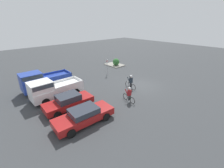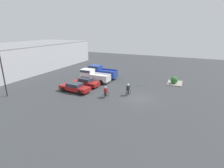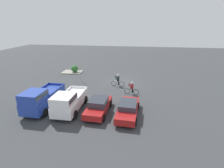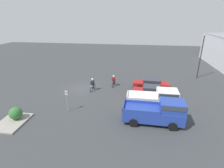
# 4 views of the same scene
# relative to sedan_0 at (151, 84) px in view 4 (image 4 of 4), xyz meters

# --- Properties ---
(ground_plane) EXTENTS (80.00, 80.00, 0.00)m
(ground_plane) POSITION_rel_sedan_0_xyz_m (1.41, -9.34, -0.69)
(ground_plane) COLOR #383A3D
(sedan_0) EXTENTS (2.13, 4.87, 1.33)m
(sedan_0) POSITION_rel_sedan_0_xyz_m (0.00, 0.00, 0.00)
(sedan_0) COLOR maroon
(sedan_0) RESTS_ON ground_plane
(sedan_1) EXTENTS (2.09, 4.54, 1.41)m
(sedan_1) POSITION_rel_sedan_0_xyz_m (2.80, -0.15, 0.02)
(sedan_1) COLOR maroon
(sedan_1) RESTS_ON ground_plane
(pickup_truck_0) EXTENTS (2.17, 5.23, 2.17)m
(pickup_truck_0) POSITION_rel_sedan_0_xyz_m (5.60, 0.15, 0.43)
(pickup_truck_0) COLOR white
(pickup_truck_0) RESTS_ON ground_plane
(pickup_truck_1) EXTENTS (2.29, 5.48, 2.32)m
(pickup_truck_1) POSITION_rel_sedan_0_xyz_m (8.41, 0.05, 0.50)
(pickup_truck_1) COLOR #233D9E
(pickup_truck_1) RESTS_ON ground_plane
(cyclist_0) EXTENTS (1.81, 0.51, 1.72)m
(cyclist_0) POSITION_rel_sedan_0_xyz_m (1.84, -7.71, 0.20)
(cyclist_0) COLOR black
(cyclist_0) RESTS_ON ground_plane
(cyclist_1) EXTENTS (1.75, 0.50, 1.61)m
(cyclist_1) POSITION_rel_sedan_0_xyz_m (-0.14, -5.18, 0.14)
(cyclist_1) COLOR black
(cyclist_1) RESTS_ON ground_plane
(fire_lane_sign) EXTENTS (0.08, 0.30, 2.39)m
(fire_lane_sign) POSITION_rel_sedan_0_xyz_m (7.52, -8.96, 0.76)
(fire_lane_sign) COLOR #9E9EA3
(fire_lane_sign) RESTS_ON ground_plane
(lamppost) EXTENTS (0.36, 0.36, 6.86)m
(lamppost) POSITION_rel_sedan_0_xyz_m (-5.41, 7.54, 3.33)
(lamppost) COLOR #2D2823
(lamppost) RESTS_ON ground_plane
(curb_island) EXTENTS (3.26, 2.37, 0.15)m
(curb_island) POSITION_rel_sedan_0_xyz_m (10.39, -13.24, -0.61)
(curb_island) COLOR gray
(curb_island) RESTS_ON ground_plane
(shrub) EXTENTS (1.19, 1.19, 1.19)m
(shrub) POSITION_rel_sedan_0_xyz_m (9.88, -13.12, 0.06)
(shrub) COLOR #337033
(shrub) RESTS_ON curb_island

